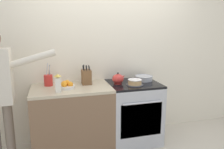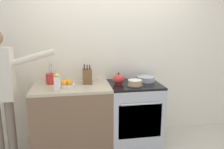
# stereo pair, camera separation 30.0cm
# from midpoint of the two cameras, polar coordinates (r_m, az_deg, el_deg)

# --- Properties ---
(wall_back) EXTENTS (8.00, 0.04, 2.60)m
(wall_back) POSITION_cam_midpoint_polar(r_m,az_deg,el_deg) (3.34, 2.65, 5.62)
(wall_back) COLOR silver
(wall_back) RESTS_ON ground_plane
(counter_cabinet) EXTENTS (1.06, 0.65, 0.90)m
(counter_cabinet) POSITION_cam_midpoint_polar(r_m,az_deg,el_deg) (3.15, -7.52, -10.97)
(counter_cabinet) COLOR brown
(counter_cabinet) RESTS_ON ground_plane
(stove_range) EXTENTS (0.72, 0.69, 0.90)m
(stove_range) POSITION_cam_midpoint_polar(r_m,az_deg,el_deg) (3.29, 8.39, -9.93)
(stove_range) COLOR #B7BABF
(stove_range) RESTS_ON ground_plane
(layer_cake) EXTENTS (0.23, 0.23, 0.08)m
(layer_cake) POSITION_cam_midpoint_polar(r_m,az_deg,el_deg) (3.03, 8.84, -2.24)
(layer_cake) COLOR #4C4C51
(layer_cake) RESTS_ON stove_range
(tea_kettle) EXTENTS (0.20, 0.16, 0.16)m
(tea_kettle) POSITION_cam_midpoint_polar(r_m,az_deg,el_deg) (3.10, 4.52, -1.22)
(tea_kettle) COLOR red
(tea_kettle) RESTS_ON stove_range
(mixing_bowl) EXTENTS (0.27, 0.27, 0.07)m
(mixing_bowl) POSITION_cam_midpoint_polar(r_m,az_deg,el_deg) (3.30, 11.47, -1.15)
(mixing_bowl) COLOR #B7BABF
(mixing_bowl) RESTS_ON stove_range
(knife_block) EXTENTS (0.13, 0.16, 0.29)m
(knife_block) POSITION_cam_midpoint_polar(r_m,az_deg,el_deg) (3.11, -3.77, -0.49)
(knife_block) COLOR brown
(knife_block) RESTS_ON counter_cabinet
(utensil_crock) EXTENTS (0.12, 0.12, 0.31)m
(utensil_crock) POSITION_cam_midpoint_polar(r_m,az_deg,el_deg) (3.16, -13.25, -1.06)
(utensil_crock) COLOR red
(utensil_crock) RESTS_ON counter_cabinet
(fruit_bowl) EXTENTS (0.22, 0.22, 0.11)m
(fruit_bowl) POSITION_cam_midpoint_polar(r_m,az_deg,el_deg) (2.96, -9.11, -2.52)
(fruit_bowl) COLOR silver
(fruit_bowl) RESTS_ON counter_cabinet
(milk_carton) EXTENTS (0.07, 0.07, 0.23)m
(milk_carton) POSITION_cam_midpoint_polar(r_m,az_deg,el_deg) (2.80, -11.26, -2.01)
(milk_carton) COLOR white
(milk_carton) RESTS_ON counter_cabinet
(person_baker) EXTENTS (0.93, 0.20, 1.66)m
(person_baker) POSITION_cam_midpoint_polar(r_m,az_deg,el_deg) (2.94, -24.58, -2.48)
(person_baker) COLOR #7A6B5B
(person_baker) RESTS_ON ground_plane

